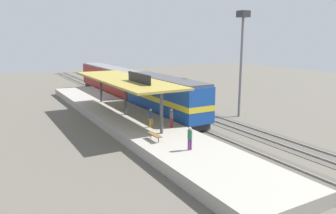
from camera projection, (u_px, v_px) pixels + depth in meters
The scene contains 12 objects.
ground_plane at pixel (179, 116), 37.80m from camera, with size 120.00×120.00×0.00m, color #5B564C.
track_near at pixel (164, 117), 36.83m from camera, with size 3.20×110.00×0.16m.
track_far at pixel (197, 113), 39.04m from camera, with size 3.20×110.00×0.16m.
platform at pixel (126, 119), 34.53m from camera, with size 6.00×44.00×0.90m, color #9E998E.
station_canopy at pixel (125, 80), 33.60m from camera, with size 5.20×18.00×4.70m.
platform_bench at pixel (155, 135), 25.63m from camera, with size 0.44×1.70×0.50m.
locomotive at pixel (165, 97), 36.15m from camera, with size 2.93×14.43×4.44m.
passenger_carriage_single at pixel (110, 80), 51.49m from camera, with size 2.90×20.00×4.24m.
light_mast at pixel (242, 42), 35.70m from camera, with size 1.10×1.10×11.70m.
person_waiting at pixel (190, 137), 23.33m from camera, with size 0.34×0.34×1.71m.
person_walking at pixel (151, 117), 29.35m from camera, with size 0.34×0.34×1.71m.
person_boarding at pixel (171, 117), 29.27m from camera, with size 0.34×0.34×1.71m.
Camera 1 is at (-17.20, -31.38, 8.81)m, focal length 34.86 mm.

